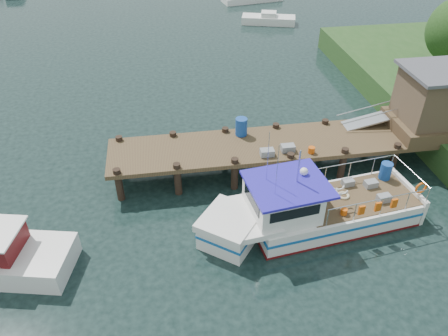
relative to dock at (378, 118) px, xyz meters
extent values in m
plane|color=black|center=(-6.51, -0.01, -2.24)|extent=(160.00, 160.00, 0.00)
cube|color=#493822|center=(-4.51, -0.01, -0.94)|extent=(16.00, 3.00, 0.20)
cylinder|color=black|center=(-12.01, -1.31, -1.59)|extent=(0.32, 0.32, 1.90)
cylinder|color=black|center=(-12.01, 1.29, -1.59)|extent=(0.32, 0.32, 1.90)
cylinder|color=black|center=(-9.51, -1.31, -1.59)|extent=(0.32, 0.32, 1.90)
cylinder|color=black|center=(-9.51, 1.29, -1.59)|extent=(0.32, 0.32, 1.90)
cylinder|color=black|center=(-7.01, -1.31, -1.59)|extent=(0.32, 0.32, 1.90)
cylinder|color=black|center=(-7.01, 1.29, -1.59)|extent=(0.32, 0.32, 1.90)
cylinder|color=black|center=(-4.51, -1.31, -1.59)|extent=(0.32, 0.32, 1.90)
cylinder|color=black|center=(-4.51, 1.29, -1.59)|extent=(0.32, 0.32, 1.90)
cylinder|color=black|center=(-2.01, -1.31, -1.59)|extent=(0.32, 0.32, 1.90)
cylinder|color=black|center=(-2.01, 1.29, -1.59)|extent=(0.32, 0.32, 1.90)
cylinder|color=black|center=(0.49, -1.31, -1.59)|extent=(0.32, 0.32, 1.90)
cylinder|color=black|center=(0.49, 1.29, -1.59)|extent=(0.32, 0.32, 1.90)
cylinder|color=black|center=(2.99, -1.31, -1.59)|extent=(0.32, 0.32, 1.90)
cylinder|color=black|center=(2.99, 1.29, -1.59)|extent=(0.32, 0.32, 1.90)
cube|color=#493822|center=(2.49, -0.01, -0.54)|extent=(3.20, 3.00, 0.60)
cube|color=#4B3A2A|center=(2.49, -0.01, 0.86)|extent=(2.60, 2.60, 2.40)
cube|color=#47474C|center=(2.49, -0.01, 2.16)|extent=(3.00, 3.00, 0.15)
cube|color=#A5A8AD|center=(0.19, 0.89, -0.59)|extent=(3.34, 0.90, 0.79)
cylinder|color=silver|center=(0.19, 0.49, -0.09)|extent=(3.34, 0.05, 0.76)
cylinder|color=silver|center=(0.19, 1.29, -0.09)|extent=(3.34, 0.05, 0.76)
cube|color=slate|center=(-5.51, -1.01, -0.68)|extent=(0.60, 0.40, 0.30)
cube|color=slate|center=(-4.51, -0.81, -0.68)|extent=(0.60, 0.40, 0.30)
cylinder|color=#C34B0B|center=(-3.51, -1.11, -0.69)|extent=(0.30, 0.30, 0.28)
cylinder|color=navy|center=(-6.31, 0.89, -0.40)|extent=(0.56, 0.56, 0.85)
cube|color=silver|center=(-3.49, -4.04, -1.74)|extent=(6.80, 3.42, 1.00)
cube|color=silver|center=(-7.80, -4.60, -1.74)|extent=(2.59, 2.59, 1.00)
cube|color=silver|center=(-7.80, -4.60, -1.11)|extent=(2.82, 2.84, 0.30)
cube|color=silver|center=(-6.94, -4.49, -1.14)|extent=(2.04, 2.68, 0.26)
cube|color=#14569D|center=(-3.49, -4.04, -1.62)|extent=(6.89, 3.47, 0.12)
cube|color=#14569D|center=(-7.80, -4.60, -1.62)|extent=(2.63, 2.63, 0.12)
cube|color=#580C0E|center=(-3.49, -4.04, -2.20)|extent=(6.88, 3.45, 0.12)
cube|color=#493822|center=(-2.46, -3.91, -1.23)|extent=(4.95, 2.93, 0.03)
cube|color=silver|center=(-0.13, -3.60, -1.65)|extent=(0.51, 2.61, 1.17)
cube|color=silver|center=(-5.73, -4.33, -0.59)|extent=(2.70, 2.55, 1.30)
cube|color=black|center=(-5.59, -5.46, -0.33)|extent=(1.90, 0.28, 0.43)
cube|color=black|center=(-5.88, -3.20, -0.33)|extent=(1.90, 0.28, 0.43)
cube|color=black|center=(-6.95, -4.49, -0.33)|extent=(0.24, 1.56, 0.43)
cube|color=#251BAD|center=(-5.56, -4.31, 0.10)|extent=(3.25, 2.88, 0.10)
cylinder|color=silver|center=(-5.22, -4.26, 0.84)|extent=(0.08, 0.08, 1.39)
cylinder|color=silver|center=(-6.19, -4.83, 1.19)|extent=(0.02, 0.02, 2.08)
cylinder|color=silver|center=(-6.31, -3.97, 1.19)|extent=(0.02, 0.02, 2.08)
sphere|color=silver|center=(-4.83, -3.86, 0.28)|extent=(0.35, 0.35, 0.31)
cylinder|color=silver|center=(-2.18, -5.08, -0.42)|extent=(4.31, 0.60, 0.04)
cylinder|color=silver|center=(-2.48, -2.70, -0.42)|extent=(4.31, 0.60, 0.04)
cylinder|color=silver|center=(-0.15, -3.61, -0.42)|extent=(0.35, 2.37, 0.04)
cylinder|color=silver|center=(-4.29, -5.35, -0.83)|extent=(0.04, 0.04, 0.83)
cylinder|color=silver|center=(-4.59, -2.97, -0.83)|extent=(0.04, 0.04, 0.83)
cylinder|color=silver|center=(-3.17, -5.21, -0.83)|extent=(0.04, 0.04, 0.83)
cylinder|color=silver|center=(-3.47, -2.83, -0.83)|extent=(0.04, 0.04, 0.83)
cylinder|color=silver|center=(-2.05, -5.06, -0.83)|extent=(0.04, 0.04, 0.83)
cylinder|color=silver|center=(-2.35, -2.68, -0.83)|extent=(0.04, 0.04, 0.83)
cylinder|color=silver|center=(-0.93, -4.92, -0.83)|extent=(0.04, 0.04, 0.83)
cylinder|color=silver|center=(-1.23, -2.54, -0.83)|extent=(0.04, 0.04, 0.83)
cylinder|color=silver|center=(-0.02, -4.80, -0.83)|extent=(0.04, 0.04, 0.83)
cylinder|color=silver|center=(-0.33, -2.42, -0.83)|extent=(0.04, 0.04, 0.83)
cube|color=slate|center=(-1.53, -4.31, -1.09)|extent=(0.56, 0.41, 0.28)
cube|color=slate|center=(-1.65, -3.36, -1.09)|extent=(0.56, 0.41, 0.28)
cube|color=slate|center=(-2.56, -3.13, -1.09)|extent=(0.52, 0.39, 0.28)
cylinder|color=navy|center=(-0.84, -2.91, -0.85)|extent=(0.55, 0.55, 0.76)
cylinder|color=#C34B0B|center=(-3.39, -4.82, -1.10)|extent=(0.29, 0.29, 0.26)
torus|color=#BFB28C|center=(-3.00, -3.80, -1.18)|extent=(0.55, 0.55, 0.10)
torus|color=#C34B0B|center=(-0.03, -4.29, -0.76)|extent=(0.55, 0.16, 0.54)
cube|color=#C34B0B|center=(-2.91, -5.19, -0.76)|extent=(0.25, 0.12, 0.39)
cube|color=#C34B0B|center=(-2.22, -5.10, -0.76)|extent=(0.25, 0.12, 0.39)
cube|color=#C34B0B|center=(-1.53, -5.01, -0.76)|extent=(0.25, 0.12, 0.39)
imported|color=silver|center=(-3.98, -4.37, -0.48)|extent=(0.43, 0.60, 1.53)
cube|color=silver|center=(0.02, 21.13, -1.92)|extent=(4.87, 2.80, 0.65)
cube|color=silver|center=(0.02, 21.13, -1.43)|extent=(1.55, 1.43, 0.42)
camera|label=1|loc=(-9.87, -16.45, 10.03)|focal=35.00mm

